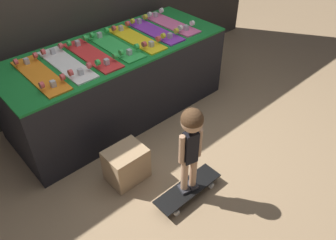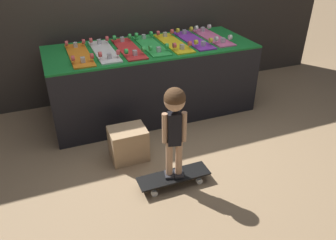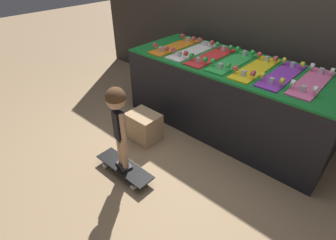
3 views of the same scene
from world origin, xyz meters
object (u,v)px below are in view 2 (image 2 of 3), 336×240
Objects in this scene: skateboard_purple_on_rack at (193,39)px; child at (175,117)px; skateboard_on_floor at (174,177)px; skateboard_yellow_on_rack at (173,42)px; skateboard_orange_on_rack at (79,54)px; skateboard_pink_on_rack at (212,36)px; skateboard_red_on_rack at (128,48)px; skateboard_white_on_rack at (104,51)px; storage_box at (128,144)px; skateboard_green_on_rack at (151,45)px.

child reaches higher than skateboard_purple_on_rack.
skateboard_on_floor is (-0.78, -1.32, -0.73)m from skateboard_purple_on_rack.
skateboard_yellow_on_rack is 0.92× the size of child.
skateboard_pink_on_rack is at bearing 2.03° from skateboard_orange_on_rack.
skateboard_yellow_on_rack is (0.51, 0.00, 0.00)m from skateboard_red_on_rack.
skateboard_white_on_rack is at bearing -178.29° from skateboard_pink_on_rack.
skateboard_yellow_on_rack is at bearing 0.29° from skateboard_red_on_rack.
skateboard_white_on_rack is 0.77m from skateboard_yellow_on_rack.
skateboard_orange_on_rack is at bearing -177.97° from skateboard_pink_on_rack.
skateboard_red_on_rack is at bearing 71.60° from storage_box.
skateboard_on_floor is at bearing -76.21° from child.
skateboard_white_on_rack is 0.26m from skateboard_red_on_rack.
skateboard_orange_on_rack and skateboard_pink_on_rack have the same top height.
skateboard_pink_on_rack is (1.02, 0.04, 0.00)m from skateboard_red_on_rack.
skateboard_orange_on_rack is 1.00× the size of skateboard_white_on_rack.
skateboard_red_on_rack is (0.51, 0.01, 0.00)m from skateboard_orange_on_rack.
storage_box is at bearing -72.80° from skateboard_orange_on_rack.
skateboard_orange_on_rack and skateboard_purple_on_rack have the same top height.
skateboard_orange_on_rack is at bearing 111.05° from skateboard_on_floor.
storage_box is at bearing -90.76° from skateboard_white_on_rack.
skateboard_green_on_rack is at bearing 92.19° from child.
skateboard_white_on_rack and skateboard_red_on_rack have the same top height.
skateboard_orange_on_rack is 0.92× the size of child.
skateboard_orange_on_rack is 2.22× the size of storage_box.
skateboard_orange_on_rack is 1.39m from child.
storage_box is (-0.27, -0.80, -0.64)m from skateboard_red_on_rack.
skateboard_purple_on_rack is 1.55m from child.
child is at bearing -120.59° from skateboard_purple_on_rack.
storage_box is at bearing -122.71° from skateboard_green_on_rack.
skateboard_green_on_rack is at bearing -179.11° from skateboard_purple_on_rack.
skateboard_red_on_rack is at bearing -177.33° from skateboard_green_on_rack.
child reaches higher than skateboard_white_on_rack.
skateboard_red_on_rack is (0.26, -0.01, 0.00)m from skateboard_white_on_rack.
child reaches higher than skateboard_yellow_on_rack.
skateboard_pink_on_rack is at bearing 2.42° from skateboard_green_on_rack.
storage_box is at bearing 116.75° from skateboard_on_floor.
skateboard_red_on_rack is at bearing -178.52° from skateboard_purple_on_rack.
skateboard_orange_on_rack is at bearing -178.36° from skateboard_green_on_rack.
skateboard_green_on_rack is (0.26, 0.01, 0.00)m from skateboard_red_on_rack.
skateboard_pink_on_rack is at bearing 66.19° from child.
skateboard_red_on_rack is 0.26m from skateboard_green_on_rack.
skateboard_on_floor is at bearing -120.59° from skateboard_purple_on_rack.
skateboard_orange_on_rack is 0.77m from skateboard_green_on_rack.
skateboard_yellow_on_rack is at bearing 45.94° from storage_box.
skateboard_green_on_rack is 0.26m from skateboard_yellow_on_rack.
skateboard_green_on_rack reaches higher than skateboard_on_floor.
storage_box is at bearing 130.54° from child.
skateboard_on_floor is at bearing -111.94° from skateboard_yellow_on_rack.
child is (0.00, 0.00, 0.58)m from skateboard_on_floor.
skateboard_white_on_rack is 1.00× the size of skateboard_yellow_on_rack.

